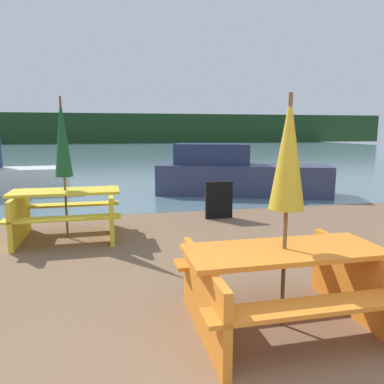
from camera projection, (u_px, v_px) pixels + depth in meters
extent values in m
cube|color=slate|center=(124.00, 151.00, 32.22)|extent=(60.00, 50.00, 0.00)
cube|color=#1E3D1E|center=(119.00, 128.00, 51.19)|extent=(80.00, 1.60, 4.00)
cube|color=orange|center=(284.00, 251.00, 3.33)|extent=(1.78, 0.72, 0.04)
cube|color=orange|center=(316.00, 306.00, 2.85)|extent=(1.78, 0.30, 0.04)
cube|color=orange|center=(259.00, 259.00, 3.90)|extent=(1.78, 0.30, 0.04)
cube|color=orange|center=(203.00, 297.00, 3.23)|extent=(0.09, 1.38, 0.68)
cube|color=orange|center=(355.00, 282.00, 3.55)|extent=(0.09, 1.38, 0.68)
cube|color=yellow|center=(65.00, 192.00, 6.11)|extent=(1.73, 0.73, 0.04)
cube|color=yellow|center=(63.00, 219.00, 5.64)|extent=(1.73, 0.31, 0.04)
cube|color=yellow|center=(69.00, 205.00, 6.70)|extent=(1.73, 0.31, 0.04)
cube|color=yellow|center=(20.00, 218.00, 6.02)|extent=(0.09, 1.38, 0.75)
cube|color=yellow|center=(111.00, 213.00, 6.34)|extent=(0.09, 1.38, 0.75)
cylinder|color=brown|center=(286.00, 214.00, 3.28)|extent=(0.04, 0.04, 2.08)
cone|color=gold|center=(288.00, 152.00, 3.19)|extent=(0.31, 0.31, 0.99)
cylinder|color=brown|center=(64.00, 169.00, 6.05)|extent=(0.04, 0.04, 2.29)
cone|color=#195128|center=(62.00, 137.00, 5.97)|extent=(0.28, 0.28, 1.27)
cube|color=#333856|center=(242.00, 179.00, 10.38)|extent=(4.83, 2.79, 0.83)
cube|color=navy|center=(212.00, 154.00, 10.37)|extent=(2.24, 1.54, 0.57)
cube|color=black|center=(219.00, 200.00, 7.53)|extent=(0.55, 0.08, 0.75)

